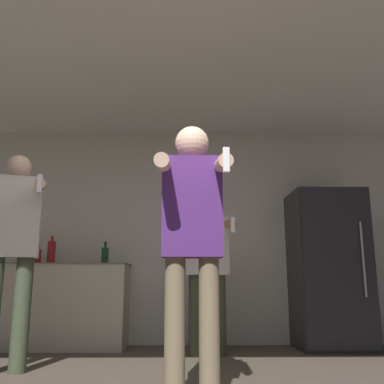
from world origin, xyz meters
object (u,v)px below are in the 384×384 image
object	(u,v)px
refrigerator	(328,268)
bottle_amber_bourbon	(51,252)
person_man_side	(13,242)
bottle_dark_rum	(105,255)
bottle_green_wine	(38,256)
person_spectator_back	(207,261)
person_woman_foreground	(192,230)

from	to	relation	value
refrigerator	bottle_amber_bourbon	size ratio (longest dim) A/B	5.20
person_man_side	bottle_dark_rum	bearing A→B (deg)	67.63
bottle_green_wine	person_man_side	size ratio (longest dim) A/B	0.13
bottle_dark_rum	person_spectator_back	bearing A→B (deg)	-22.84
refrigerator	bottle_green_wine	world-z (taller)	refrigerator
bottle_dark_rum	bottle_amber_bourbon	size ratio (longest dim) A/B	0.76
bottle_green_wine	person_man_side	bearing A→B (deg)	-80.36
refrigerator	person_woman_foreground	distance (m)	2.63
bottle_dark_rum	person_man_side	bearing A→B (deg)	-112.37
bottle_green_wine	bottle_amber_bourbon	bearing A→B (deg)	-0.00
person_woman_foreground	person_man_side	xyz separation A→B (m)	(-1.47, 0.90, 0.01)
person_woman_foreground	bottle_dark_rum	bearing A→B (deg)	113.33
person_woman_foreground	person_spectator_back	size ratio (longest dim) A/B	1.09
bottle_amber_bourbon	person_man_side	xyz separation A→B (m)	(0.07, -1.29, -0.02)
bottle_amber_bourbon	bottle_green_wine	bearing A→B (deg)	180.00
bottle_amber_bourbon	person_spectator_back	size ratio (longest dim) A/B	0.21
bottle_green_wine	person_man_side	xyz separation A→B (m)	(0.22, -1.29, 0.03)
bottle_green_wine	person_spectator_back	world-z (taller)	person_spectator_back
refrigerator	bottle_green_wine	bearing A→B (deg)	178.83
bottle_dark_rum	person_spectator_back	distance (m)	1.22
bottle_green_wine	bottle_amber_bourbon	size ratio (longest dim) A/B	0.71
person_woman_foreground	person_spectator_back	distance (m)	1.73
person_woman_foreground	person_man_side	size ratio (longest dim) A/B	0.96
refrigerator	person_spectator_back	world-z (taller)	refrigerator
bottle_green_wine	refrigerator	bearing A→B (deg)	-1.17
bottle_green_wine	person_spectator_back	size ratio (longest dim) A/B	0.15
refrigerator	person_man_side	bearing A→B (deg)	-158.02
bottle_dark_rum	bottle_amber_bourbon	xyz separation A→B (m)	(-0.60, -0.00, 0.03)
bottle_dark_rum	bottle_amber_bourbon	bearing A→B (deg)	-180.00
refrigerator	person_man_side	xyz separation A→B (m)	(-3.02, -1.22, 0.17)
refrigerator	person_spectator_back	bearing A→B (deg)	-163.46
refrigerator	bottle_dark_rum	distance (m)	2.50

